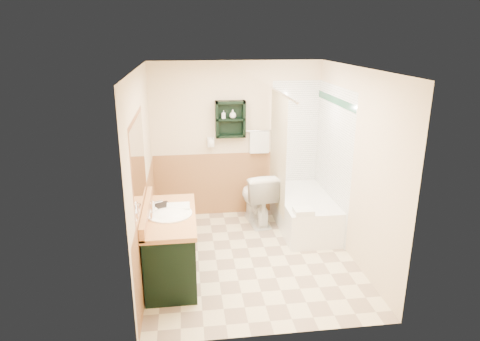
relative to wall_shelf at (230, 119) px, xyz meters
name	(u,v)px	position (x,y,z in m)	size (l,w,h in m)	color
floor	(251,257)	(0.10, -1.41, -1.55)	(3.00, 3.00, 0.00)	beige
back_wall	(236,140)	(0.10, 0.11, -0.35)	(2.60, 0.04, 2.40)	#FFF0C7
left_wall	(140,174)	(-1.22, -1.41, -0.35)	(0.04, 3.00, 2.40)	#FFF0C7
right_wall	(356,165)	(1.42, -1.41, -0.35)	(0.04, 3.00, 2.40)	#FFF0C7
ceiling	(252,66)	(0.10, -1.41, 0.87)	(2.60, 3.00, 0.04)	white
wainscot_left	(147,228)	(-1.19, -1.41, -1.05)	(2.98, 2.98, 1.00)	#B77E4A
wainscot_back	(237,183)	(0.10, 0.08, -1.05)	(2.58, 2.58, 1.00)	#B77E4A
mirror_frame	(139,163)	(-1.17, -1.96, -0.05)	(1.30, 1.30, 1.00)	brown
mirror_glass	(139,163)	(-1.17, -1.96, -0.05)	(1.20, 1.20, 0.90)	white
tile_right	(332,160)	(1.38, -0.66, -0.50)	(1.50, 1.50, 2.10)	white
tile_back	(301,148)	(1.13, 0.07, -0.50)	(0.95, 0.95, 2.10)	white
tile_accent	(335,101)	(1.37, -0.66, 0.35)	(1.50, 1.50, 0.10)	#14482F
wall_shelf	(230,119)	(0.00, 0.00, 0.00)	(0.45, 0.15, 0.55)	black
hair_dryer	(211,142)	(-0.30, 0.02, -0.35)	(0.10, 0.24, 0.18)	white
towel_bar	(259,131)	(0.45, 0.04, -0.20)	(0.40, 0.06, 0.40)	white
curtain_rod	(282,94)	(0.63, -0.66, 0.45)	(0.03, 0.03, 1.60)	silver
shower_curtain	(278,152)	(0.63, -0.48, -0.40)	(1.05, 1.05, 1.70)	beige
vanity	(171,246)	(-0.89, -1.72, -1.15)	(0.59, 1.27, 0.80)	black
bathtub	(304,211)	(1.03, -0.59, -1.30)	(0.75, 1.50, 0.50)	white
toilet	(257,198)	(0.36, -0.33, -1.15)	(0.46, 0.82, 0.80)	white
counter_towel	(178,207)	(-0.80, -1.56, -0.73)	(0.27, 0.21, 0.04)	white
vanity_book	(155,199)	(-1.06, -1.52, -0.62)	(0.18, 0.02, 0.24)	black
tub_towel	(303,211)	(0.83, -1.23, -1.01)	(0.25, 0.21, 0.07)	white
soap_bottle_a	(224,117)	(-0.10, -0.01, 0.04)	(0.05, 0.12, 0.06)	white
soap_bottle_b	(233,115)	(0.04, -0.01, 0.07)	(0.10, 0.13, 0.10)	white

